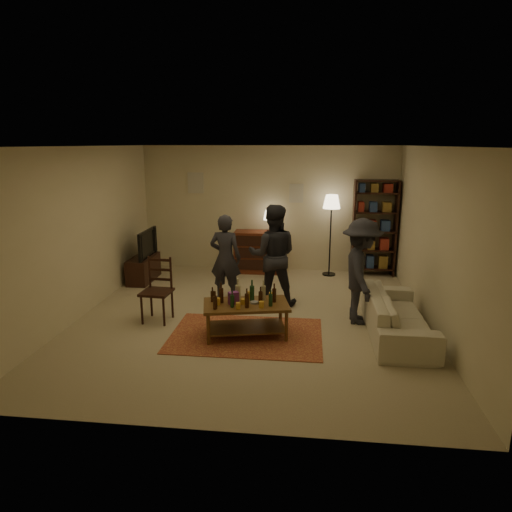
% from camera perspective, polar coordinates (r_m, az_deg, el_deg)
% --- Properties ---
extents(floor, '(6.00, 6.00, 0.00)m').
position_cam_1_polar(floor, '(7.43, -0.58, -7.74)').
color(floor, '#C6B793').
rests_on(floor, ground).
extents(room_shell, '(6.00, 6.00, 6.00)m').
position_cam_1_polar(room_shell, '(9.99, -2.18, 8.58)').
color(room_shell, beige).
rests_on(room_shell, ground).
extents(rug, '(2.20, 1.50, 0.01)m').
position_cam_1_polar(rug, '(6.79, -1.24, -9.86)').
color(rug, maroon).
rests_on(rug, ground).
extents(coffee_table, '(1.33, 0.91, 0.84)m').
position_cam_1_polar(coffee_table, '(6.63, -1.33, -6.49)').
color(coffee_table, brown).
rests_on(coffee_table, ground).
extents(dining_chair, '(0.48, 0.48, 1.03)m').
position_cam_1_polar(dining_chair, '(7.36, -12.16, -3.81)').
color(dining_chair, black).
rests_on(dining_chair, ground).
extents(tv_stand, '(0.40, 1.00, 1.06)m').
position_cam_1_polar(tv_stand, '(9.56, -13.89, -0.77)').
color(tv_stand, black).
rests_on(tv_stand, ground).
extents(dresser, '(1.00, 0.50, 1.36)m').
position_cam_1_polar(dresser, '(9.89, 0.28, 0.67)').
color(dresser, maroon).
rests_on(dresser, ground).
extents(bookshelf, '(0.90, 0.34, 2.02)m').
position_cam_1_polar(bookshelf, '(9.88, 14.55, 3.51)').
color(bookshelf, black).
rests_on(bookshelf, ground).
extents(floor_lamp, '(0.36, 0.36, 1.71)m').
position_cam_1_polar(floor_lamp, '(9.60, 9.42, 6.02)').
color(floor_lamp, black).
rests_on(floor_lamp, ground).
extents(sofa, '(0.81, 2.08, 0.61)m').
position_cam_1_polar(sofa, '(7.03, 17.23, -7.05)').
color(sofa, beige).
rests_on(sofa, ground).
extents(person_left, '(0.61, 0.44, 1.55)m').
position_cam_1_polar(person_left, '(8.07, -3.84, -0.23)').
color(person_left, '#26262E').
rests_on(person_left, ground).
extents(person_right, '(0.88, 0.70, 1.75)m').
position_cam_1_polar(person_right, '(7.81, 2.11, 0.09)').
color(person_right, '#212128').
rests_on(person_right, ground).
extents(person_by_sofa, '(0.64, 1.08, 1.65)m').
position_cam_1_polar(person_by_sofa, '(7.20, 13.00, -1.91)').
color(person_by_sofa, '#27272F').
rests_on(person_by_sofa, ground).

